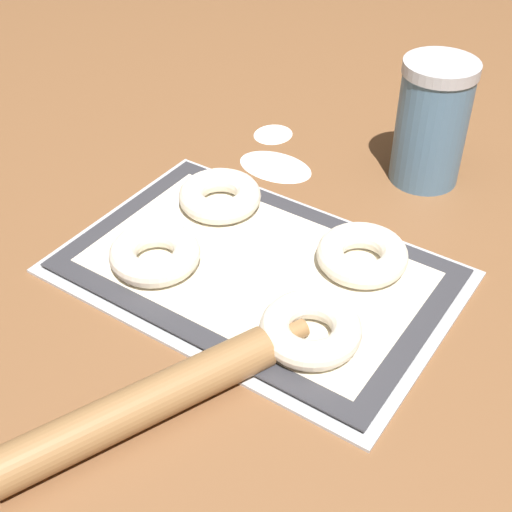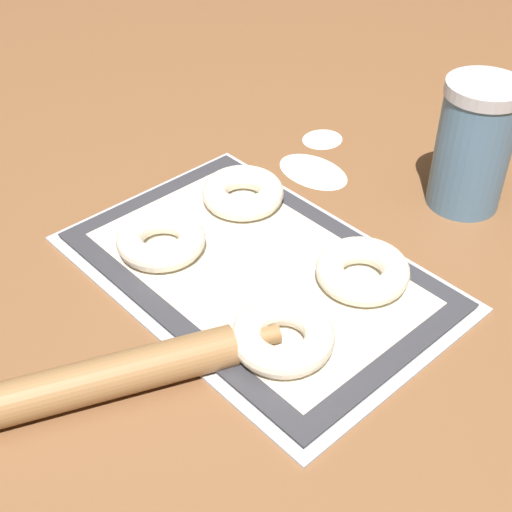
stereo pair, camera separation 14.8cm
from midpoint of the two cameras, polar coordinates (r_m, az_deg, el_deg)
name	(u,v)px [view 1 (the left image)]	position (r m, az deg, el deg)	size (l,w,h in m)	color
ground_plane	(255,264)	(0.86, -4.98, -1.00)	(2.80, 2.80, 0.00)	brown
baking_tray	(256,271)	(0.84, -5.04, -1.60)	(0.45, 0.30, 0.01)	#B2B5BA
baking_mat	(256,268)	(0.84, -5.06, -1.32)	(0.43, 0.28, 0.00)	#333338
bagel_front_left	(155,254)	(0.85, -13.10, -0.18)	(0.11, 0.11, 0.03)	silver
bagel_front_right	(311,329)	(0.73, -1.35, -6.34)	(0.11, 0.11, 0.03)	silver
bagel_back_left	(220,196)	(0.93, -7.50, 4.50)	(0.11, 0.11, 0.03)	silver
bagel_back_right	(362,255)	(0.83, 3.49, -0.27)	(0.11, 0.11, 0.03)	silver
flour_canister	(432,123)	(0.97, 9.70, 10.23)	(0.10, 0.10, 0.17)	slate
rolling_pin	(139,406)	(0.70, -15.57, -12.05)	(0.17, 0.36, 0.04)	olive
flour_patch_near	(273,134)	(1.11, -2.48, 9.53)	(0.06, 0.06, 0.00)	white
flour_patch_far	(275,166)	(1.03, -2.57, 6.95)	(0.11, 0.08, 0.00)	white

